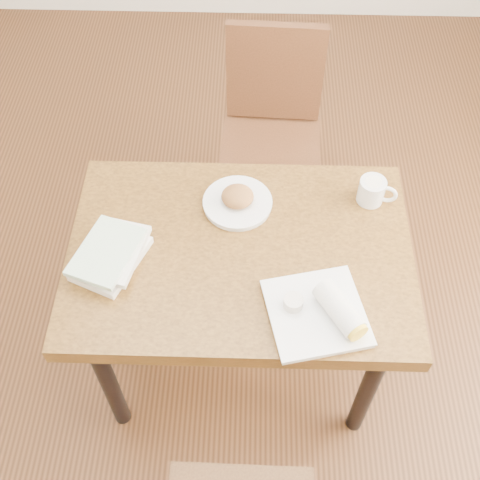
{
  "coord_description": "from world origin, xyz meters",
  "views": [
    {
      "loc": [
        0.03,
        -1.12,
        2.29
      ],
      "look_at": [
        0.0,
        0.0,
        0.8
      ],
      "focal_mm": 45.0,
      "sensor_mm": 36.0,
      "label": 1
    }
  ],
  "objects_px": {
    "chair_far": "(272,124)",
    "plate_scone": "(238,201)",
    "table": "(240,266)",
    "book_stack": "(111,254)",
    "coffee_mug": "(373,191)",
    "plate_burrito": "(323,312)"
  },
  "relations": [
    {
      "from": "table",
      "to": "plate_burrito",
      "type": "relative_size",
      "value": 3.31
    },
    {
      "from": "table",
      "to": "coffee_mug",
      "type": "height_order",
      "value": "coffee_mug"
    },
    {
      "from": "book_stack",
      "to": "coffee_mug",
      "type": "bearing_deg",
      "value": 18.18
    },
    {
      "from": "plate_scone",
      "to": "coffee_mug",
      "type": "bearing_deg",
      "value": 4.56
    },
    {
      "from": "table",
      "to": "chair_far",
      "type": "bearing_deg",
      "value": 82.12
    },
    {
      "from": "plate_burrito",
      "to": "plate_scone",
      "type": "bearing_deg",
      "value": 121.75
    },
    {
      "from": "coffee_mug",
      "to": "book_stack",
      "type": "relative_size",
      "value": 0.45
    },
    {
      "from": "coffee_mug",
      "to": "plate_burrito",
      "type": "distance_m",
      "value": 0.5
    },
    {
      "from": "table",
      "to": "plate_scone",
      "type": "xyz_separation_m",
      "value": [
        -0.01,
        0.18,
        0.12
      ]
    },
    {
      "from": "plate_scone",
      "to": "chair_far",
      "type": "bearing_deg",
      "value": 78.67
    },
    {
      "from": "chair_far",
      "to": "plate_scone",
      "type": "height_order",
      "value": "chair_far"
    },
    {
      "from": "coffee_mug",
      "to": "book_stack",
      "type": "distance_m",
      "value": 0.88
    },
    {
      "from": "table",
      "to": "book_stack",
      "type": "bearing_deg",
      "value": -172.33
    },
    {
      "from": "chair_far",
      "to": "book_stack",
      "type": "xyz_separation_m",
      "value": [
        -0.51,
        -0.87,
        0.23
      ]
    },
    {
      "from": "chair_far",
      "to": "plate_scone",
      "type": "relative_size",
      "value": 4.09
    },
    {
      "from": "chair_far",
      "to": "coffee_mug",
      "type": "relative_size",
      "value": 7.35
    },
    {
      "from": "table",
      "to": "chair_far",
      "type": "relative_size",
      "value": 1.15
    },
    {
      "from": "plate_scone",
      "to": "plate_burrito",
      "type": "xyz_separation_m",
      "value": [
        0.26,
        -0.42,
        0.01
      ]
    },
    {
      "from": "chair_far",
      "to": "book_stack",
      "type": "height_order",
      "value": "chair_far"
    },
    {
      "from": "chair_far",
      "to": "coffee_mug",
      "type": "xyz_separation_m",
      "value": [
        0.32,
        -0.59,
        0.25
      ]
    },
    {
      "from": "plate_scone",
      "to": "coffee_mug",
      "type": "xyz_separation_m",
      "value": [
        0.45,
        0.04,
        0.02
      ]
    },
    {
      "from": "table",
      "to": "coffee_mug",
      "type": "relative_size",
      "value": 8.45
    }
  ]
}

